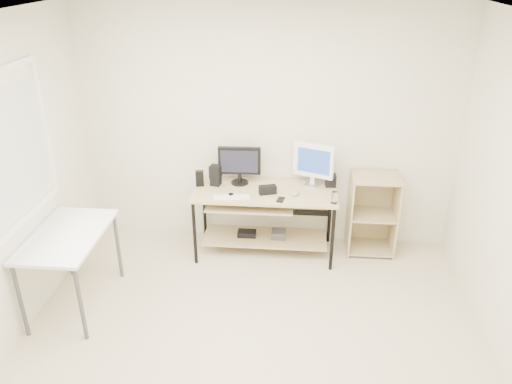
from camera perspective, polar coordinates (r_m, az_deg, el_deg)
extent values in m
cube|color=beige|center=(4.27, -0.69, -18.75)|extent=(4.00, 4.00, 0.01)
cube|color=white|center=(3.08, -0.95, 18.62)|extent=(4.00, 4.00, 0.01)
cube|color=silver|center=(5.32, 1.34, 7.15)|extent=(4.00, 0.01, 2.60)
cube|color=white|center=(4.53, -25.86, 4.58)|extent=(0.01, 1.00, 1.20)
cube|color=tan|center=(5.21, 1.03, 0.05)|extent=(1.50, 0.65, 0.03)
cube|color=tan|center=(5.23, -0.66, -1.26)|extent=(0.90, 0.49, 0.02)
cube|color=tan|center=(5.53, 1.02, -5.21)|extent=(1.35, 0.46, 0.02)
cube|color=black|center=(5.23, -1.20, -1.08)|extent=(0.33, 0.22, 0.01)
cylinder|color=black|center=(5.17, 1.50, -1.45)|extent=(0.14, 0.01, 0.01)
cube|color=#414143|center=(5.50, 2.59, -4.82)|extent=(0.15, 0.15, 0.08)
cube|color=black|center=(5.53, -1.05, -4.76)|extent=(0.20, 0.12, 0.06)
cylinder|color=black|center=(5.23, -7.03, -4.72)|extent=(0.04, 0.04, 0.72)
cylinder|color=black|center=(5.72, -5.92, -1.86)|extent=(0.04, 0.04, 0.72)
cylinder|color=black|center=(5.14, 8.72, -5.38)|extent=(0.04, 0.04, 0.72)
cylinder|color=black|center=(5.64, 8.42, -2.42)|extent=(0.04, 0.04, 0.72)
cube|color=white|center=(4.72, -20.82, -4.69)|extent=(0.60, 1.00, 0.03)
cylinder|color=#414143|center=(4.69, -25.32, -11.20)|extent=(0.04, 0.04, 0.72)
cylinder|color=#414143|center=(5.36, -20.75, -5.54)|extent=(0.04, 0.04, 0.72)
cylinder|color=#414143|center=(4.47, -19.40, -12.02)|extent=(0.04, 0.04, 0.72)
cylinder|color=#414143|center=(5.16, -15.50, -5.96)|extent=(0.04, 0.04, 0.72)
cube|color=tan|center=(5.48, 10.65, -2.44)|extent=(0.02, 0.40, 0.90)
cube|color=tan|center=(5.55, 15.58, -2.59)|extent=(0.02, 0.40, 0.90)
cube|color=tan|center=(5.67, 12.90, -1.62)|extent=(0.50, 0.02, 0.90)
cube|color=tan|center=(5.71, 12.73, -6.15)|extent=(0.46, 0.38, 0.02)
cube|color=tan|center=(5.51, 13.13, -2.51)|extent=(0.46, 0.38, 0.02)
cube|color=tan|center=(5.32, 13.59, 1.58)|extent=(0.46, 0.38, 0.02)
cylinder|color=black|center=(5.37, -1.86, 1.10)|extent=(0.19, 0.19, 0.02)
cylinder|color=black|center=(5.34, -1.87, 1.65)|extent=(0.04, 0.04, 0.09)
cube|color=black|center=(5.27, -1.90, 3.61)|extent=(0.45, 0.06, 0.30)
cube|color=black|center=(5.24, -1.94, 3.50)|extent=(0.38, 0.02, 0.24)
cube|color=silver|center=(5.36, 6.45, 0.86)|extent=(0.16, 0.14, 0.01)
cylinder|color=silver|center=(5.34, 6.48, 1.35)|extent=(0.04, 0.04, 0.09)
cube|color=white|center=(5.25, 6.60, 3.61)|extent=(0.42, 0.19, 0.37)
cube|color=navy|center=(5.22, 6.60, 3.51)|extent=(0.35, 0.13, 0.29)
cube|color=white|center=(5.05, -2.80, -0.57)|extent=(0.38, 0.15, 0.01)
ellipsoid|color=#AFAFB4|center=(5.12, 4.54, -0.11)|extent=(0.11, 0.13, 0.04)
cube|color=black|center=(5.12, 1.34, 0.26)|extent=(0.19, 0.13, 0.09)
cube|color=black|center=(5.33, -4.61, 1.25)|extent=(0.12, 0.12, 0.09)
cube|color=black|center=(5.28, -4.65, 2.34)|extent=(0.13, 0.13, 0.13)
cube|color=black|center=(5.34, 8.53, 1.32)|extent=(0.11, 0.11, 0.13)
cube|color=black|center=(5.31, -6.45, 1.56)|extent=(0.09, 0.07, 0.17)
cylinder|color=black|center=(5.09, -2.88, -0.31)|extent=(0.06, 0.06, 0.02)
cube|color=black|center=(5.00, 2.83, -0.88)|extent=(0.09, 0.13, 0.01)
cylinder|color=#9D6D46|center=(4.99, 8.89, -1.26)|extent=(0.10, 0.10, 0.01)
cylinder|color=white|center=(4.97, 8.94, -0.61)|extent=(0.08, 0.08, 0.12)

